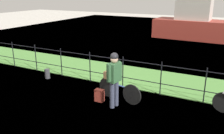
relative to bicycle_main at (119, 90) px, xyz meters
name	(u,v)px	position (x,y,z in m)	size (l,w,h in m)	color
ground_plane	(76,105)	(-1.01, -0.92, -0.34)	(60.00, 60.00, 0.00)	beige
grass_strip	(120,74)	(-1.01, 2.25, -0.33)	(27.00, 2.40, 0.03)	#569342
harbor_water	(168,42)	(-1.01, 9.79, -0.34)	(30.00, 30.00, 0.00)	#426684
iron_fence	(106,68)	(-1.01, 0.99, 0.32)	(18.04, 0.04, 1.16)	black
bicycle_main	(119,90)	(0.00, 0.00, 0.00)	(1.59, 0.35, 0.65)	black
wooden_crate	(110,75)	(-0.34, 0.06, 0.42)	(0.37, 0.26, 0.24)	#A87F51
terrier_dog	(111,70)	(-0.31, 0.06, 0.62)	(0.32, 0.19, 0.18)	#4C3D2D
cyclist_person	(114,75)	(0.08, -0.47, 0.66)	(0.33, 0.53, 1.68)	#383D51
backpack_on_paving	(99,95)	(-0.50, -0.37, -0.14)	(0.28, 0.18, 0.40)	maroon
mooring_bollard	(47,74)	(-3.42, 0.49, -0.15)	(0.20, 0.20, 0.38)	#38383D
moored_boat_near	(192,24)	(0.16, 11.94, 0.70)	(5.50, 2.38, 4.45)	#9E3328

